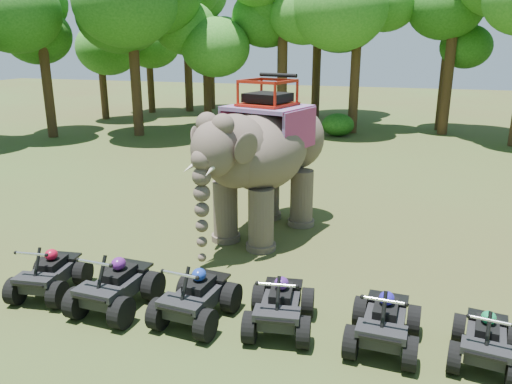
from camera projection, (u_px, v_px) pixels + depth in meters
ground at (241, 284)px, 11.60m from camera, size 110.00×110.00×0.00m
elephant at (265, 157)px, 14.14m from camera, size 3.79×5.85×4.54m
atv_0 at (49, 268)px, 11.02m from camera, size 1.41×1.80×1.23m
atv_1 at (115, 279)px, 10.38m from camera, size 1.42×1.88×1.35m
atv_2 at (196, 290)px, 9.96m from camera, size 1.43×1.86×1.30m
atv_3 at (280, 299)px, 9.65m from camera, size 1.46×1.86×1.27m
atv_4 at (385, 315)px, 9.08m from camera, size 1.32×1.76×1.27m
atv_5 at (487, 334)px, 8.62m from camera, size 1.33×1.68×1.14m
tree_0 at (356, 55)px, 29.65m from camera, size 6.53×6.53×9.34m
tree_1 at (445, 67)px, 30.88m from camera, size 5.49×5.49×7.84m
tree_23 at (45, 63)px, 28.39m from camera, size 5.96×5.96×8.52m
tree_24 at (134, 51)px, 28.75m from camera, size 6.88×6.88×9.83m
tree_25 at (207, 70)px, 32.41m from camera, size 5.15×5.15×7.35m
tree_26 at (282, 57)px, 31.03m from camera, size 6.34×6.34×9.05m
tree_27 at (187, 42)px, 39.10m from camera, size 7.59×7.59×10.85m
tree_28 at (283, 51)px, 30.35m from camera, size 6.86×6.86×9.81m
tree_29 at (317, 43)px, 36.22m from camera, size 7.50×7.50×10.71m
tree_31 at (149, 64)px, 38.77m from camera, size 5.29×5.29×7.55m
tree_33 at (211, 66)px, 41.12m from camera, size 4.92×4.92×7.03m
tree_34 at (102, 68)px, 35.48m from camera, size 5.04×5.04×7.20m
tree_35 at (451, 51)px, 29.07m from camera, size 6.82×6.82×9.75m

